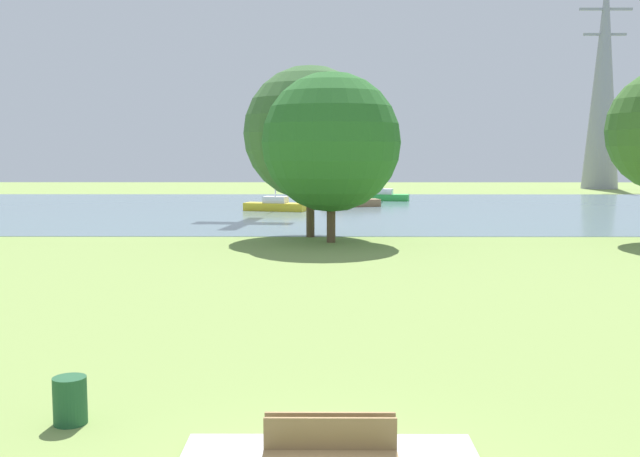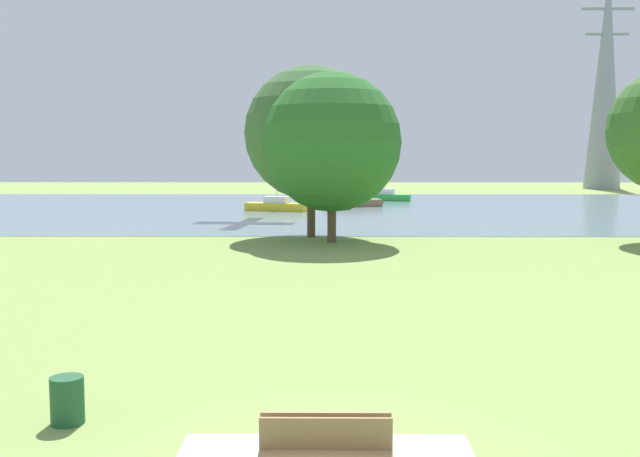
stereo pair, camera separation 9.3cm
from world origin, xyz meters
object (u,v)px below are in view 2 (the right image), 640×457
Objects in this scene: sailboat_green at (384,196)px; litter_bin at (67,400)px; sailboat_yellow at (277,205)px; bench_facing_water at (326,444)px; sailboat_brown at (352,201)px; tree_west_near at (311,133)px; tree_mid_shore at (332,142)px; electricity_pylon at (606,77)px.

litter_bin is at bearing -99.64° from sailboat_green.
sailboat_yellow is 15.21m from sailboat_green.
sailboat_green reaches higher than bench_facing_water.
sailboat_green reaches higher than litter_bin.
litter_bin is 0.11× the size of sailboat_brown.
tree_mid_shore is at bearing -65.88° from tree_west_near.
sailboat_brown is 0.81× the size of tree_west_near.
sailboat_brown reaches higher than litter_bin.
litter_bin is 0.03× the size of electricity_pylon.
bench_facing_water is 2.25× the size of litter_bin.
tree_mid_shore is (-5.14, -32.14, 4.56)m from sailboat_green.
tree_west_near is at bearing -97.63° from sailboat_brown.
tree_west_near is at bearing 82.74° from litter_bin.
litter_bin is 50.19m from sailboat_brown.
sailboat_brown is 8.32m from sailboat_green.
sailboat_yellow is at bearing 94.63° from bench_facing_water.
tree_mid_shore is 65.49m from electricity_pylon.
tree_mid_shore is at bearing -78.43° from sailboat_yellow.
litter_bin is 45.34m from sailboat_yellow.
tree_west_near reaches higher than sailboat_brown.
electricity_pylon is (34.09, 82.73, 13.14)m from bench_facing_water.
tree_mid_shore is 0.31× the size of electricity_pylon.
bench_facing_water is 47.52m from sailboat_yellow.
sailboat_yellow is at bearing 89.36° from litter_bin.
sailboat_brown is (2.14, 51.80, -0.00)m from bench_facing_water.
bench_facing_water is at bearing -85.37° from sailboat_yellow.
sailboat_green is (9.75, 57.42, 0.06)m from litter_bin.
bench_facing_water is 0.32× the size of sailboat_yellow.
tree_west_near is (-2.95, -22.07, 5.06)m from sailboat_brown.
sailboat_green is 0.26× the size of electricity_pylon.
electricity_pylon is (37.92, 35.36, 13.16)m from sailboat_yellow.
litter_bin is (-4.34, 2.03, -0.07)m from bench_facing_water.
tree_west_near reaches higher than sailboat_yellow.
electricity_pylon is at bearing 39.07° from sailboat_green.
electricity_pylon reaches higher than bench_facing_water.
sailboat_brown is 7.44m from sailboat_yellow.
tree_west_near is (3.53, 27.70, 5.13)m from litter_bin.
tree_mid_shore reaches higher than bench_facing_water.
tree_mid_shore is at bearing -94.37° from sailboat_brown.
sailboat_yellow is 20.98m from tree_mid_shore.
sailboat_brown reaches higher than bench_facing_water.
tree_west_near is 1.07× the size of tree_mid_shore.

